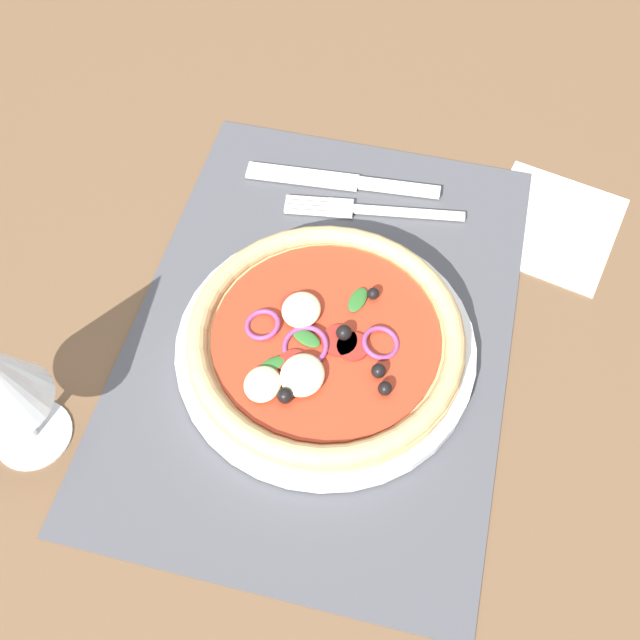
{
  "coord_description": "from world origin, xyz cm",
  "views": [
    {
      "loc": [
        -35.87,
        -8.52,
        58.32
      ],
      "look_at": [
        -0.72,
        0.0,
        2.64
      ],
      "focal_mm": 42.71,
      "sensor_mm": 36.0,
      "label": 1
    }
  ],
  "objects_px": {
    "knife": "(340,181)",
    "napkin": "(552,225)",
    "plate": "(326,348)",
    "pizza": "(325,338)",
    "fork": "(364,210)"
  },
  "relations": [
    {
      "from": "fork",
      "to": "napkin",
      "type": "xyz_separation_m",
      "value": [
        0.03,
        -0.19,
        -0.0
      ]
    },
    {
      "from": "pizza",
      "to": "napkin",
      "type": "bearing_deg",
      "value": -43.17
    },
    {
      "from": "plate",
      "to": "pizza",
      "type": "xyz_separation_m",
      "value": [
        -0.0,
        0.0,
        0.02
      ]
    },
    {
      "from": "pizza",
      "to": "fork",
      "type": "height_order",
      "value": "pizza"
    },
    {
      "from": "knife",
      "to": "pizza",
      "type": "bearing_deg",
      "value": 94.75
    },
    {
      "from": "pizza",
      "to": "knife",
      "type": "height_order",
      "value": "pizza"
    },
    {
      "from": "plate",
      "to": "pizza",
      "type": "distance_m",
      "value": 0.02
    },
    {
      "from": "plate",
      "to": "knife",
      "type": "xyz_separation_m",
      "value": [
        0.2,
        0.03,
        -0.0
      ]
    },
    {
      "from": "fork",
      "to": "knife",
      "type": "xyz_separation_m",
      "value": [
        0.03,
        0.03,
        0.0
      ]
    },
    {
      "from": "knife",
      "to": "napkin",
      "type": "height_order",
      "value": "knife"
    },
    {
      "from": "plate",
      "to": "pizza",
      "type": "height_order",
      "value": "pizza"
    },
    {
      "from": "plate",
      "to": "pizza",
      "type": "bearing_deg",
      "value": 149.91
    },
    {
      "from": "plate",
      "to": "napkin",
      "type": "xyz_separation_m",
      "value": [
        0.2,
        -0.18,
        -0.01
      ]
    },
    {
      "from": "pizza",
      "to": "knife",
      "type": "xyz_separation_m",
      "value": [
        0.2,
        0.03,
        -0.02
      ]
    },
    {
      "from": "fork",
      "to": "napkin",
      "type": "height_order",
      "value": "fork"
    }
  ]
}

